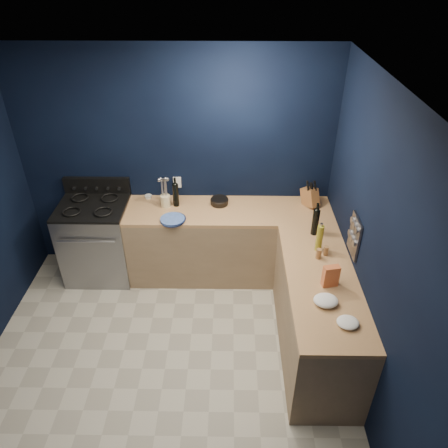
{
  "coord_description": "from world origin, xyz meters",
  "views": [
    {
      "loc": [
        0.6,
        -2.58,
        3.4
      ],
      "look_at": [
        0.55,
        1.0,
        1.0
      ],
      "focal_mm": 34.01,
      "sensor_mm": 36.0,
      "label": 1
    }
  ],
  "objects_px": {
    "crouton_bag": "(331,276)",
    "gas_range": "(99,241)",
    "plate_stack": "(173,220)",
    "knife_block": "(310,197)",
    "utensil_crock": "(165,201)"
  },
  "relations": [
    {
      "from": "utensil_crock",
      "to": "knife_block",
      "type": "bearing_deg",
      "value": 1.65
    },
    {
      "from": "utensil_crock",
      "to": "crouton_bag",
      "type": "distance_m",
      "value": 2.05
    },
    {
      "from": "plate_stack",
      "to": "knife_block",
      "type": "xyz_separation_m",
      "value": [
        1.51,
        0.35,
        0.09
      ]
    },
    {
      "from": "gas_range",
      "to": "knife_block",
      "type": "distance_m",
      "value": 2.5
    },
    {
      "from": "utensil_crock",
      "to": "knife_block",
      "type": "height_order",
      "value": "knife_block"
    },
    {
      "from": "plate_stack",
      "to": "crouton_bag",
      "type": "height_order",
      "value": "crouton_bag"
    },
    {
      "from": "plate_stack",
      "to": "crouton_bag",
      "type": "xyz_separation_m",
      "value": [
        1.48,
        -0.99,
        0.08
      ]
    },
    {
      "from": "crouton_bag",
      "to": "gas_range",
      "type": "bearing_deg",
      "value": 141.88
    },
    {
      "from": "plate_stack",
      "to": "knife_block",
      "type": "height_order",
      "value": "knife_block"
    },
    {
      "from": "utensil_crock",
      "to": "knife_block",
      "type": "distance_m",
      "value": 1.62
    },
    {
      "from": "knife_block",
      "to": "crouton_bag",
      "type": "height_order",
      "value": "knife_block"
    },
    {
      "from": "utensil_crock",
      "to": "gas_range",
      "type": "bearing_deg",
      "value": -174.11
    },
    {
      "from": "gas_range",
      "to": "knife_block",
      "type": "height_order",
      "value": "knife_block"
    },
    {
      "from": "plate_stack",
      "to": "crouton_bag",
      "type": "distance_m",
      "value": 1.78
    },
    {
      "from": "knife_block",
      "to": "crouton_bag",
      "type": "bearing_deg",
      "value": -123.16
    }
  ]
}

